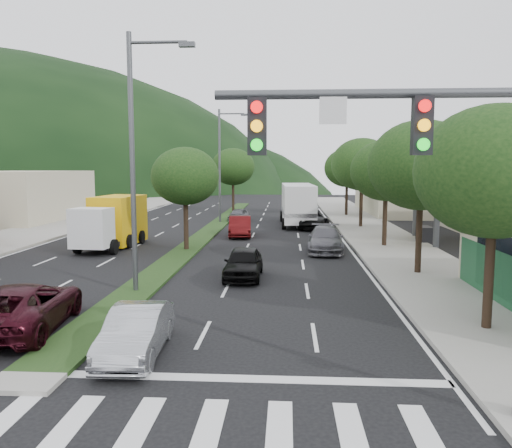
# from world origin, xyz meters

# --- Properties ---
(ground) EXTENTS (160.00, 160.00, 0.00)m
(ground) POSITION_xyz_m (0.00, 0.00, 0.00)
(ground) COLOR black
(ground) RESTS_ON ground
(sidewalk_right) EXTENTS (5.00, 90.00, 0.15)m
(sidewalk_right) POSITION_xyz_m (12.50, 25.00, 0.07)
(sidewalk_right) COLOR gray
(sidewalk_right) RESTS_ON ground
(sidewalk_left) EXTENTS (6.00, 90.00, 0.15)m
(sidewalk_left) POSITION_xyz_m (-13.00, 25.00, 0.07)
(sidewalk_left) COLOR gray
(sidewalk_left) RESTS_ON ground
(median) EXTENTS (1.60, 56.00, 0.12)m
(median) POSITION_xyz_m (0.00, 28.00, 0.06)
(median) COLOR black
(median) RESTS_ON ground
(traffic_signal) EXTENTS (6.12, 0.40, 7.00)m
(traffic_signal) POSITION_xyz_m (9.03, -1.54, 4.65)
(traffic_signal) COLOR #47494C
(traffic_signal) RESTS_ON ground
(gas_canopy) EXTENTS (12.20, 8.20, 5.25)m
(gas_canopy) POSITION_xyz_m (19.00, 22.00, 4.65)
(gas_canopy) COLOR silver
(gas_canopy) RESTS_ON ground
(bldg_left_far) EXTENTS (9.00, 14.00, 4.60)m
(bldg_left_far) POSITION_xyz_m (-19.00, 34.00, 2.30)
(bldg_left_far) COLOR #B5AE90
(bldg_left_far) RESTS_ON ground
(bldg_right_far) EXTENTS (10.00, 16.00, 5.20)m
(bldg_right_far) POSITION_xyz_m (19.50, 44.00, 2.60)
(bldg_right_far) COLOR #B5AE90
(bldg_right_far) RESTS_ON ground
(tree_r_a) EXTENTS (4.60, 4.60, 6.63)m
(tree_r_a) POSITION_xyz_m (12.00, 4.00, 4.82)
(tree_r_a) COLOR black
(tree_r_a) RESTS_ON sidewalk_right
(tree_r_b) EXTENTS (4.80, 4.80, 6.94)m
(tree_r_b) POSITION_xyz_m (12.00, 12.00, 5.04)
(tree_r_b) COLOR black
(tree_r_b) RESTS_ON sidewalk_right
(tree_r_c) EXTENTS (4.40, 4.40, 6.48)m
(tree_r_c) POSITION_xyz_m (12.00, 20.00, 4.75)
(tree_r_c) COLOR black
(tree_r_c) RESTS_ON sidewalk_right
(tree_r_d) EXTENTS (5.00, 5.00, 7.17)m
(tree_r_d) POSITION_xyz_m (12.00, 30.00, 5.18)
(tree_r_d) COLOR black
(tree_r_d) RESTS_ON sidewalk_right
(tree_r_e) EXTENTS (4.60, 4.60, 6.71)m
(tree_r_e) POSITION_xyz_m (12.00, 40.00, 4.89)
(tree_r_e) COLOR black
(tree_r_e) RESTS_ON sidewalk_right
(tree_med_near) EXTENTS (4.00, 4.00, 6.02)m
(tree_med_near) POSITION_xyz_m (0.00, 18.00, 4.43)
(tree_med_near) COLOR black
(tree_med_near) RESTS_ON median
(tree_med_far) EXTENTS (4.80, 4.80, 6.94)m
(tree_med_far) POSITION_xyz_m (0.00, 44.00, 5.01)
(tree_med_far) COLOR black
(tree_med_far) RESTS_ON median
(streetlight_near) EXTENTS (2.60, 0.25, 10.00)m
(streetlight_near) POSITION_xyz_m (0.21, 8.00, 5.58)
(streetlight_near) COLOR #47494C
(streetlight_near) RESTS_ON ground
(streetlight_mid) EXTENTS (2.60, 0.25, 10.00)m
(streetlight_mid) POSITION_xyz_m (0.21, 33.00, 5.58)
(streetlight_mid) COLOR #47494C
(streetlight_mid) RESTS_ON ground
(sedan_silver) EXTENTS (1.54, 3.94, 1.28)m
(sedan_silver) POSITION_xyz_m (2.01, 1.53, 0.64)
(sedan_silver) COLOR #A6A8AD
(sedan_silver) RESTS_ON ground
(suv_maroon) EXTENTS (3.06, 5.54, 1.47)m
(suv_maroon) POSITION_xyz_m (-2.02, 3.28, 0.73)
(suv_maroon) COLOR black
(suv_maroon) RESTS_ON ground
(car_queue_a) EXTENTS (1.63, 4.02, 1.37)m
(car_queue_a) POSITION_xyz_m (4.03, 10.97, 0.68)
(car_queue_a) COLOR black
(car_queue_a) RESTS_ON ground
(car_queue_b) EXTENTS (2.36, 5.14, 1.46)m
(car_queue_b) POSITION_xyz_m (8.26, 18.29, 0.73)
(car_queue_b) COLOR #525157
(car_queue_b) RESTS_ON ground
(car_queue_c) EXTENTS (1.89, 4.51, 1.45)m
(car_queue_c) POSITION_xyz_m (2.60, 24.47, 0.72)
(car_queue_c) COLOR #4E0D0E
(car_queue_c) RESTS_ON ground
(car_queue_d) EXTENTS (2.92, 5.49, 1.47)m
(car_queue_d) POSITION_xyz_m (7.91, 29.47, 0.73)
(car_queue_d) COLOR black
(car_queue_d) RESTS_ON ground
(car_queue_e) EXTENTS (1.87, 3.65, 1.19)m
(car_queue_e) POSITION_xyz_m (1.50, 34.47, 0.59)
(car_queue_e) COLOR #55565B
(car_queue_e) RESTS_ON ground
(car_queue_f) EXTENTS (1.85, 4.54, 1.32)m
(car_queue_f) POSITION_xyz_m (8.26, 39.47, 0.66)
(car_queue_f) COLOR black
(car_queue_f) RESTS_ON ground
(box_truck) EXTENTS (2.98, 6.59, 3.16)m
(box_truck) POSITION_xyz_m (-4.76, 19.04, 1.49)
(box_truck) COLOR silver
(box_truck) RESTS_ON ground
(motorhome) EXTENTS (3.15, 9.18, 3.49)m
(motorhome) POSITION_xyz_m (6.90, 32.03, 1.86)
(motorhome) COLOR silver
(motorhome) RESTS_ON ground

